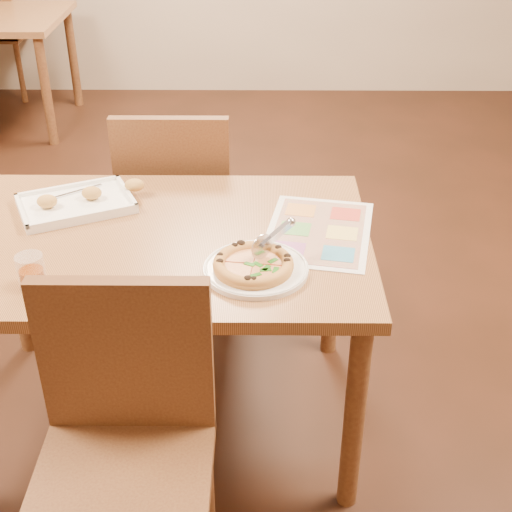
{
  "coord_description": "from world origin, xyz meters",
  "views": [
    {
      "loc": [
        0.32,
        -1.84,
        1.78
      ],
      "look_at": [
        0.31,
        -0.19,
        0.77
      ],
      "focal_mm": 50.0,
      "sensor_mm": 36.0,
      "label": 1
    }
  ],
  "objects_px": {
    "chair_near": "(124,418)",
    "menu": "(318,231)",
    "glass_tumbler": "(31,273)",
    "dining_table": "(155,260)",
    "chair_far": "(176,192)",
    "pizza_cutter": "(272,238)",
    "plate": "(256,269)",
    "pizza": "(253,265)",
    "appetizer_tray": "(79,202)"
  },
  "relations": [
    {
      "from": "glass_tumbler",
      "to": "pizza_cutter",
      "type": "bearing_deg",
      "value": 10.45
    },
    {
      "from": "dining_table",
      "to": "appetizer_tray",
      "type": "xyz_separation_m",
      "value": [
        -0.26,
        0.19,
        0.1
      ]
    },
    {
      "from": "chair_near",
      "to": "plate",
      "type": "relative_size",
      "value": 1.63
    },
    {
      "from": "appetizer_tray",
      "to": "plate",
      "type": "bearing_deg",
      "value": -33.54
    },
    {
      "from": "plate",
      "to": "pizza_cutter",
      "type": "height_order",
      "value": "pizza_cutter"
    },
    {
      "from": "dining_table",
      "to": "glass_tumbler",
      "type": "distance_m",
      "value": 0.41
    },
    {
      "from": "pizza_cutter",
      "to": "glass_tumbler",
      "type": "relative_size",
      "value": 1.28
    },
    {
      "from": "pizza",
      "to": "chair_near",
      "type": "bearing_deg",
      "value": -127.11
    },
    {
      "from": "appetizer_tray",
      "to": "menu",
      "type": "distance_m",
      "value": 0.77
    },
    {
      "from": "pizza",
      "to": "pizza_cutter",
      "type": "height_order",
      "value": "pizza_cutter"
    },
    {
      "from": "dining_table",
      "to": "chair_far",
      "type": "relative_size",
      "value": 2.77
    },
    {
      "from": "chair_far",
      "to": "pizza",
      "type": "relative_size",
      "value": 2.11
    },
    {
      "from": "appetizer_tray",
      "to": "glass_tumbler",
      "type": "xyz_separation_m",
      "value": [
        -0.02,
        -0.45,
        0.02
      ]
    },
    {
      "from": "chair_far",
      "to": "plate",
      "type": "relative_size",
      "value": 1.63
    },
    {
      "from": "chair_near",
      "to": "chair_far",
      "type": "distance_m",
      "value": 1.2
    },
    {
      "from": "plate",
      "to": "pizza_cutter",
      "type": "xyz_separation_m",
      "value": [
        0.04,
        0.04,
        0.07
      ]
    },
    {
      "from": "pizza_cutter",
      "to": "pizza",
      "type": "bearing_deg",
      "value": -175.73
    },
    {
      "from": "plate",
      "to": "chair_far",
      "type": "bearing_deg",
      "value": 111.4
    },
    {
      "from": "chair_far",
      "to": "glass_tumbler",
      "type": "bearing_deg",
      "value": 72.04
    },
    {
      "from": "pizza_cutter",
      "to": "menu",
      "type": "distance_m",
      "value": 0.24
    },
    {
      "from": "chair_near",
      "to": "chair_far",
      "type": "relative_size",
      "value": 1.0
    },
    {
      "from": "dining_table",
      "to": "pizza_cutter",
      "type": "bearing_deg",
      "value": -22.79
    },
    {
      "from": "plate",
      "to": "chair_near",
      "type": "bearing_deg",
      "value": -127.19
    },
    {
      "from": "glass_tumbler",
      "to": "menu",
      "type": "relative_size",
      "value": 0.22
    },
    {
      "from": "chair_near",
      "to": "menu",
      "type": "relative_size",
      "value": 1.1
    },
    {
      "from": "chair_far",
      "to": "pizza_cutter",
      "type": "xyz_separation_m",
      "value": [
        0.35,
        -0.75,
        0.24
      ]
    },
    {
      "from": "chair_near",
      "to": "pizza_cutter",
      "type": "xyz_separation_m",
      "value": [
        0.35,
        0.45,
        0.24
      ]
    },
    {
      "from": "dining_table",
      "to": "chair_near",
      "type": "relative_size",
      "value": 2.77
    },
    {
      "from": "dining_table",
      "to": "pizza_cutter",
      "type": "distance_m",
      "value": 0.42
    },
    {
      "from": "dining_table",
      "to": "chair_far",
      "type": "height_order",
      "value": "chair_far"
    },
    {
      "from": "chair_near",
      "to": "menu",
      "type": "height_order",
      "value": "chair_near"
    },
    {
      "from": "chair_near",
      "to": "pizza",
      "type": "distance_m",
      "value": 0.53
    },
    {
      "from": "plate",
      "to": "menu",
      "type": "relative_size",
      "value": 0.68
    },
    {
      "from": "plate",
      "to": "menu",
      "type": "distance_m",
      "value": 0.29
    },
    {
      "from": "dining_table",
      "to": "chair_far",
      "type": "xyz_separation_m",
      "value": [
        -0.0,
        0.6,
        -0.07
      ]
    },
    {
      "from": "chair_near",
      "to": "pizza_cutter",
      "type": "distance_m",
      "value": 0.62
    },
    {
      "from": "dining_table",
      "to": "chair_far",
      "type": "distance_m",
      "value": 0.61
    },
    {
      "from": "pizza",
      "to": "appetizer_tray",
      "type": "xyz_separation_m",
      "value": [
        -0.56,
        0.39,
        -0.01
      ]
    },
    {
      "from": "chair_far",
      "to": "menu",
      "type": "height_order",
      "value": "chair_far"
    },
    {
      "from": "pizza",
      "to": "chair_far",
      "type": "bearing_deg",
      "value": 110.74
    },
    {
      "from": "plate",
      "to": "menu",
      "type": "height_order",
      "value": "plate"
    },
    {
      "from": "pizza",
      "to": "plate",
      "type": "bearing_deg",
      "value": 49.11
    },
    {
      "from": "dining_table",
      "to": "chair_far",
      "type": "bearing_deg",
      "value": 90.0
    },
    {
      "from": "chair_near",
      "to": "pizza_cutter",
      "type": "height_order",
      "value": "chair_near"
    },
    {
      "from": "chair_near",
      "to": "glass_tumbler",
      "type": "bearing_deg",
      "value": 130.03
    },
    {
      "from": "pizza_cutter",
      "to": "appetizer_tray",
      "type": "distance_m",
      "value": 0.7
    },
    {
      "from": "pizza",
      "to": "glass_tumbler",
      "type": "height_order",
      "value": "glass_tumbler"
    },
    {
      "from": "chair_near",
      "to": "dining_table",
      "type": "bearing_deg",
      "value": 90.0
    },
    {
      "from": "pizza",
      "to": "pizza_cutter",
      "type": "xyz_separation_m",
      "value": [
        0.05,
        0.05,
        0.05
      ]
    },
    {
      "from": "pizza_cutter",
      "to": "dining_table",
      "type": "bearing_deg",
      "value": 116.52
    }
  ]
}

